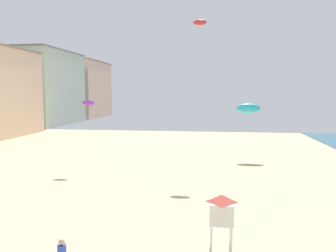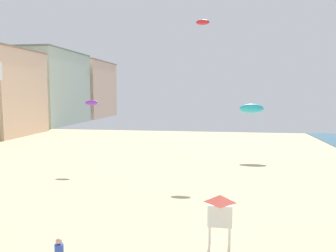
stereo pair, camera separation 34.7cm
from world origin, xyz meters
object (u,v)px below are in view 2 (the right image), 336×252
(kite_purple_parafoil, at_px, (91,103))
(kite_red_parafoil, at_px, (203,22))
(lifeguard_stand, at_px, (220,210))
(kite_cyan_parafoil, at_px, (252,108))

(kite_purple_parafoil, xyz_separation_m, kite_red_parafoil, (10.70, 5.13, 8.53))
(lifeguard_stand, relative_size, kite_purple_parafoil, 1.97)
(kite_red_parafoil, bearing_deg, lifeguard_stand, -84.79)
(kite_purple_parafoil, distance_m, kite_red_parafoil, 14.61)
(kite_purple_parafoil, height_order, kite_cyan_parafoil, kite_purple_parafoil)
(kite_purple_parafoil, distance_m, kite_cyan_parafoil, 17.75)
(lifeguard_stand, distance_m, kite_purple_parafoil, 21.34)
(kite_purple_parafoil, relative_size, kite_cyan_parafoil, 0.48)
(lifeguard_stand, xyz_separation_m, kite_cyan_parafoil, (3.54, 23.77, 3.58))
(kite_cyan_parafoil, bearing_deg, kite_red_parafoil, -159.73)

